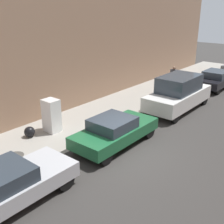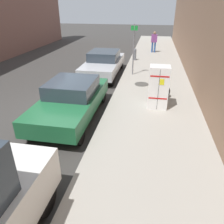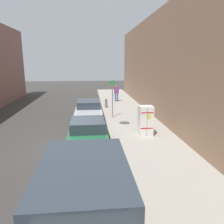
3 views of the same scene
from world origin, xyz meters
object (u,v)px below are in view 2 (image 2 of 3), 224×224
(discarded_refrigerator, at_px, (158,87))
(fire_hydrant, at_px, (135,54))
(trash_bag, at_px, (164,91))
(parked_sedan_green, at_px, (72,99))
(pedestrian_walking_far, at_px, (154,40))
(street_sign_post, at_px, (134,48))
(parked_sedan_silver, at_px, (104,63))

(discarded_refrigerator, height_order, fire_hydrant, discarded_refrigerator)
(trash_bag, distance_m, parked_sedan_green, 4.13)
(discarded_refrigerator, relative_size, pedestrian_walking_far, 1.00)
(street_sign_post, bearing_deg, fire_hydrant, -86.76)
(trash_bag, bearing_deg, street_sign_post, -61.41)
(trash_bag, bearing_deg, discarded_refrigerator, 74.59)
(discarded_refrigerator, bearing_deg, street_sign_post, -71.86)
(fire_hydrant, height_order, parked_sedan_silver, parked_sedan_silver)
(pedestrian_walking_far, relative_size, parked_sedan_green, 0.38)
(street_sign_post, relative_size, trash_bag, 5.31)
(parked_sedan_silver, bearing_deg, fire_hydrant, -114.20)
(fire_hydrant, distance_m, pedestrian_walking_far, 3.40)
(pedestrian_walking_far, bearing_deg, fire_hydrant, 87.90)
(trash_bag, xyz_separation_m, parked_sedan_silver, (3.46, -3.28, 0.29))
(street_sign_post, bearing_deg, discarded_refrigerator, 108.14)
(fire_hydrant, distance_m, trash_bag, 6.99)
(discarded_refrigerator, height_order, parked_sedan_green, discarded_refrigerator)
(fire_hydrant, bearing_deg, pedestrian_walking_far, -112.62)
(street_sign_post, relative_size, parked_sedan_green, 0.62)
(discarded_refrigerator, bearing_deg, parked_sedan_green, 19.31)
(street_sign_post, height_order, pedestrian_walking_far, street_sign_post)
(trash_bag, height_order, pedestrian_walking_far, pedestrian_walking_far)
(fire_hydrant, bearing_deg, street_sign_post, 93.24)
(street_sign_post, relative_size, pedestrian_walking_far, 1.65)
(discarded_refrigerator, bearing_deg, trash_bag, -105.41)
(discarded_refrigerator, bearing_deg, pedestrian_walking_far, -88.37)
(trash_bag, bearing_deg, fire_hydrant, -74.11)
(parked_sedan_silver, xyz_separation_m, parked_sedan_green, (-0.00, 5.51, -0.00))
(street_sign_post, relative_size, parked_sedan_silver, 0.59)
(pedestrian_walking_far, height_order, parked_sedan_green, pedestrian_walking_far)
(parked_sedan_silver, bearing_deg, trash_bag, 136.56)
(fire_hydrant, height_order, trash_bag, fire_hydrant)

